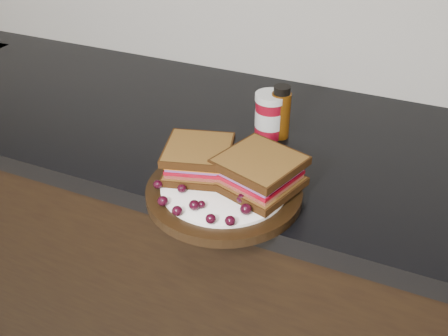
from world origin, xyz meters
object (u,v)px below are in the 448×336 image
at_px(plate, 224,192).
at_px(condiment_jar, 270,115).
at_px(sandwich_left, 199,159).
at_px(oil_bottle, 281,112).

distance_m(plate, condiment_jar, 0.24).
relative_size(sandwich_left, oil_bottle, 1.03).
distance_m(condiment_jar, oil_bottle, 0.02).
xyz_separation_m(plate, oil_bottle, (0.02, 0.25, 0.05)).
bearing_deg(oil_bottle, plate, -94.74).
bearing_deg(condiment_jar, sandwich_left, -104.81).
xyz_separation_m(condiment_jar, oil_bottle, (0.02, 0.01, 0.01)).
bearing_deg(plate, condiment_jar, 90.26).
xyz_separation_m(sandwich_left, condiment_jar, (0.06, 0.22, -0.00)).
bearing_deg(plate, sandwich_left, 161.26).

